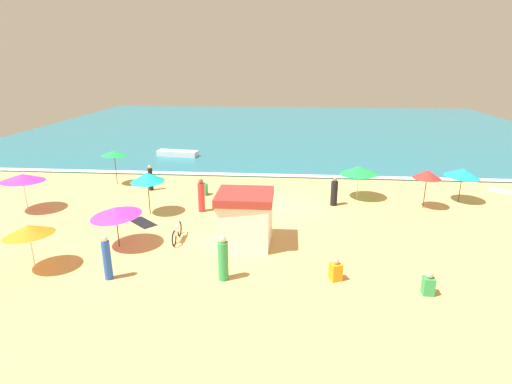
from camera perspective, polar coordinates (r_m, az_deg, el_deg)
The scene contains 24 objects.
ground_plane at distance 23.52m, azimuth 3.32°, elevation -2.05°, with size 60.00×60.00×0.00m, color #E5B26B.
ocean_water at distance 50.73m, azimuth 4.23°, elevation 8.85°, with size 60.00×44.00×0.10m, color teal.
wave_breaker_foam at distance 29.49m, azimuth 3.67°, elevation 2.32°, with size 57.00×0.70×0.01m, color white.
lifeguard_cabana at distance 18.48m, azimuth -1.54°, elevation -3.62°, with size 2.48×2.33×2.43m.
beach_umbrella_0 at distance 28.67m, azimuth -19.05°, elevation 5.09°, with size 2.32×2.32×2.34m.
beach_umbrella_1 at distance 24.55m, azimuth 22.63°, elevation 2.28°, with size 1.72×1.72×2.24m.
beach_umbrella_2 at distance 18.35m, azimuth -28.98°, elevation -4.63°, with size 2.65×2.65×1.97m.
beach_umbrella_3 at distance 22.54m, azimuth -14.82°, elevation 2.01°, with size 2.29×2.30×2.37m.
beach_umbrella_4 at distance 25.17m, azimuth 14.06°, elevation 2.94°, with size 2.92×2.91×2.02m.
beach_umbrella_5 at distance 19.04m, azimuth -18.87°, elevation -2.58°, with size 3.00×2.98×1.96m.
beach_umbrella_6 at distance 26.65m, azimuth 26.70°, elevation 2.38°, with size 2.32×2.30×2.07m.
beach_umbrella_7 at distance 25.70m, azimuth -29.63°, elevation 1.75°, with size 3.04×3.05×2.15m.
parked_bicycle at distance 19.47m, azimuth -10.90°, elevation -5.53°, with size 0.13×1.82×0.76m.
beachgoer_1 at distance 15.75m, azimuth -4.58°, elevation -9.27°, with size 0.41×0.41×1.81m.
beachgoer_2 at distance 16.16m, azimuth 10.96°, elevation -10.67°, with size 0.53×0.53×0.90m.
beachgoer_3 at distance 16.71m, azimuth -19.94°, elevation -8.63°, with size 0.34×0.34×1.79m.
beachgoer_4 at distance 16.21m, azimuth 22.77°, elevation -11.71°, with size 0.39×0.39×0.90m.
beachgoer_5 at distance 22.71m, azimuth -7.58°, elevation -0.58°, with size 0.45×0.45×1.86m.
beachgoer_7 at distance 25.60m, azimuth -7.26°, elevation 0.41°, with size 0.49×0.49×0.90m.
beachgoer_8 at distance 23.91m, azimuth 10.76°, elevation -0.09°, with size 0.44×0.44×1.64m.
beachgoer_9 at distance 27.08m, azimuth -14.40°, elevation 1.84°, with size 0.42×0.42×1.64m.
beach_towel_0 at distance 22.03m, azimuth -15.40°, elevation -4.10°, with size 1.79×1.71×0.01m.
beach_towel_2 at distance 30.63m, azimuth 30.65°, elevation 0.19°, with size 1.66×1.62×0.01m.
small_boat_0 at distance 36.03m, azimuth -10.80°, elevation 5.29°, with size 3.58×1.46×0.46m.
Camera 1 is at (0.49, -22.10, 8.03)m, focal length 28.90 mm.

